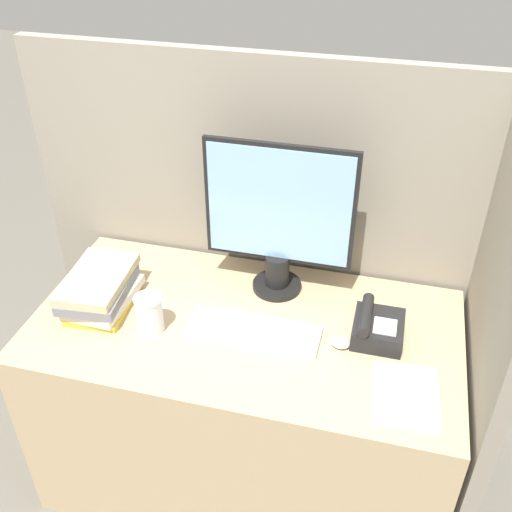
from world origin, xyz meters
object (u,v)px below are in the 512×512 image
mouse (341,343)px  book_stack (100,290)px  desk_telephone (377,328)px  coffee_cup (150,314)px  keyboard (253,331)px  monitor (279,222)px

mouse → book_stack: book_stack is taller
desk_telephone → book_stack: bearing=-175.7°
book_stack → desk_telephone: book_stack is taller
coffee_cup → book_stack: size_ratio=0.42×
keyboard → book_stack: book_stack is taller
mouse → keyboard: bearing=-177.3°
keyboard → monitor: bearing=85.6°
mouse → coffee_cup: 0.61m
coffee_cup → monitor: bearing=43.1°
coffee_cup → desk_telephone: 0.72m
mouse → coffee_cup: bearing=-172.7°
monitor → keyboard: size_ratio=1.27×
coffee_cup → book_stack: bearing=159.9°
keyboard → mouse: size_ratio=6.89×
coffee_cup → book_stack: 0.22m
mouse → coffee_cup: coffee_cup is taller
coffee_cup → book_stack: coffee_cup is taller
coffee_cup → keyboard: bearing=11.1°
mouse → book_stack: bearing=180.0°
book_stack → desk_telephone: (0.91, 0.07, -0.02)m
monitor → desk_telephone: size_ratio=3.03×
desk_telephone → coffee_cup: bearing=-168.3°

